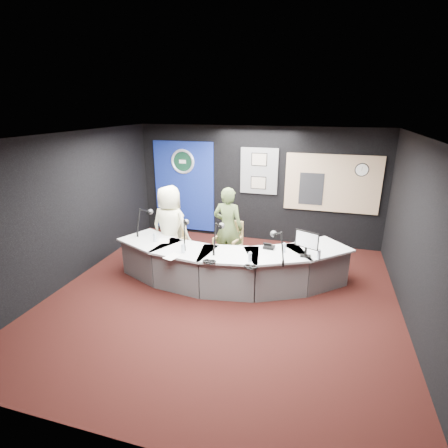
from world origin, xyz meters
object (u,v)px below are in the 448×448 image
(broadcast_desk, at_px, (228,265))
(person_man, at_px, (170,227))
(armchair_right, at_px, (228,244))
(person_woman, at_px, (228,228))
(armchair_left, at_px, (171,243))

(broadcast_desk, xyz_separation_m, person_man, (-1.34, 0.38, 0.50))
(broadcast_desk, bearing_deg, armchair_right, 105.61)
(broadcast_desk, bearing_deg, person_woman, 105.61)
(armchair_right, xyz_separation_m, person_woman, (0.00, 0.00, 0.36))
(armchair_right, height_order, person_woman, person_woman)
(armchair_left, bearing_deg, person_woman, 27.25)
(broadcast_desk, distance_m, armchair_right, 0.77)
(armchair_right, relative_size, person_woman, 0.58)
(armchair_left, height_order, armchair_right, armchair_left)
(broadcast_desk, distance_m, armchair_left, 1.40)
(person_man, bearing_deg, armchair_right, -154.73)
(armchair_left, bearing_deg, broadcast_desk, -5.70)
(armchair_left, distance_m, armchair_right, 1.19)
(broadcast_desk, height_order, armchair_left, armchair_left)
(armchair_left, relative_size, person_man, 0.61)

